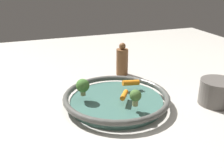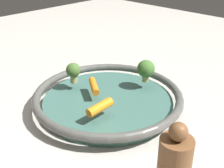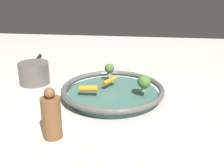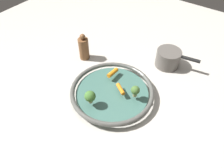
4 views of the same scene
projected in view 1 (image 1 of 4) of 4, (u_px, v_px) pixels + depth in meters
The scene contains 8 objects.
ground_plane at pixel (116, 105), 0.90m from camera, with size 2.08×2.08×0.00m, color #B7B2A8.
serving_bowl at pixel (116, 99), 0.90m from camera, with size 0.36×0.36×0.04m.
baby_carrot_back at pixel (131, 83), 0.95m from camera, with size 0.02×0.02×0.06m, color orange.
baby_carrot_left at pixel (124, 95), 0.86m from camera, with size 0.02×0.02×0.06m, color orange.
broccoli_floret_large at pixel (135, 96), 0.80m from camera, with size 0.04×0.04×0.05m.
broccoli_floret_edge at pixel (83, 86), 0.87m from camera, with size 0.04×0.04×0.06m.
pepper_mill at pixel (122, 61), 1.15m from camera, with size 0.05×0.05×0.14m.
saucepan at pixel (217, 92), 0.90m from camera, with size 0.20×0.12×0.08m.
Camera 1 is at (0.75, -0.29, 0.42)m, focal length 43.05 mm.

